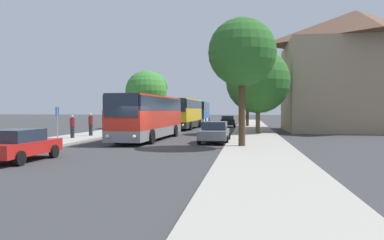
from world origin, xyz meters
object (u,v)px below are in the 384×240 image
at_px(bus_stop_sign, 57,119).
at_px(pedestrian_waiting_near, 91,124).
at_px(bus_front, 149,117).
at_px(bus_middle, 184,113).
at_px(tree_right_mid, 248,86).
at_px(tree_right_far, 258,81).
at_px(tree_left_far, 154,87).
at_px(parked_car_right_far, 228,121).
at_px(tree_right_near, 242,53).
at_px(parked_car_left_curb, 18,145).
at_px(bus_rear, 199,113).
at_px(parked_car_right_near, 215,132).
at_px(tree_left_near, 146,91).
at_px(pedestrian_waiting_far, 72,126).

distance_m(bus_stop_sign, pedestrian_waiting_near, 4.80).
height_order(bus_front, bus_stop_sign, bus_front).
distance_m(bus_middle, tree_right_mid, 10.04).
distance_m(bus_middle, tree_right_far, 12.79).
xyz_separation_m(bus_stop_sign, tree_left_far, (-0.86, 31.23, 4.17)).
bearing_deg(parked_car_right_far, tree_right_near, 91.40).
relative_size(bus_front, parked_car_left_curb, 2.87).
distance_m(bus_stop_sign, tree_left_far, 31.52).
bearing_deg(bus_front, bus_rear, 91.74).
height_order(parked_car_left_curb, parked_car_right_near, parked_car_right_near).
bearing_deg(tree_left_far, tree_left_near, -80.58).
bearing_deg(parked_car_left_curb, parked_car_right_far, 79.25).
height_order(bus_stop_sign, tree_right_mid, tree_right_mid).
bearing_deg(bus_middle, pedestrian_waiting_far, -107.09).
xyz_separation_m(bus_rear, pedestrian_waiting_far, (-5.82, -30.87, -0.82)).
distance_m(parked_car_left_curb, bus_stop_sign, 9.95).
xyz_separation_m(tree_right_mid, tree_right_far, (0.93, -14.79, -0.46)).
bearing_deg(parked_car_left_curb, tree_left_near, 95.78).
bearing_deg(bus_stop_sign, tree_right_far, 36.37).
distance_m(pedestrian_waiting_near, tree_right_far, 15.44).
bearing_deg(pedestrian_waiting_far, tree_right_near, 76.01).
xyz_separation_m(parked_car_right_far, bus_stop_sign, (-10.69, -24.91, 0.84)).
bearing_deg(bus_front, parked_car_right_far, 79.24).
bearing_deg(pedestrian_waiting_near, bus_middle, -169.94).
relative_size(tree_right_near, tree_right_far, 0.98).
xyz_separation_m(parked_car_left_curb, bus_stop_sign, (-3.17, 9.39, 0.88)).
distance_m(bus_front, bus_middle, 16.50).
distance_m(bus_front, pedestrian_waiting_far, 5.91).
height_order(parked_car_right_far, tree_right_near, tree_right_near).
height_order(bus_front, tree_left_near, tree_left_near).
xyz_separation_m(parked_car_right_near, pedestrian_waiting_far, (-10.98, 1.05, 0.27)).
relative_size(pedestrian_waiting_far, tree_right_far, 0.22).
distance_m(bus_front, tree_left_near, 17.49).
relative_size(bus_rear, tree_right_mid, 1.52).
distance_m(parked_car_left_curb, parked_car_right_near, 13.13).
bearing_deg(pedestrian_waiting_near, pedestrian_waiting_far, 21.82).
distance_m(parked_car_right_near, tree_left_far, 32.73).
height_order(tree_right_near, tree_right_far, tree_right_far).
height_order(bus_rear, tree_right_mid, tree_right_mid).
distance_m(parked_car_right_far, tree_left_near, 11.59).
height_order(parked_car_right_near, pedestrian_waiting_far, pedestrian_waiting_far).
xyz_separation_m(parked_car_left_curb, tree_right_near, (9.75, 7.08, 4.91)).
relative_size(tree_left_far, tree_right_mid, 0.98).
distance_m(bus_middle, tree_left_far, 13.96).
distance_m(parked_car_left_curb, pedestrian_waiting_near, 14.41).
distance_m(pedestrian_waiting_near, tree_right_near, 15.08).
height_order(bus_middle, pedestrian_waiting_far, bus_middle).
bearing_deg(bus_middle, tree_right_near, -70.74).
bearing_deg(bus_front, bus_stop_sign, -150.31).
xyz_separation_m(bus_rear, bus_stop_sign, (-5.86, -33.08, -0.23)).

